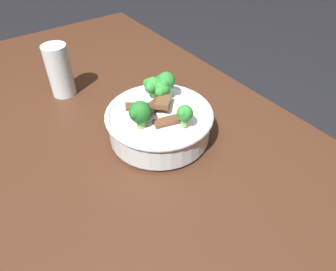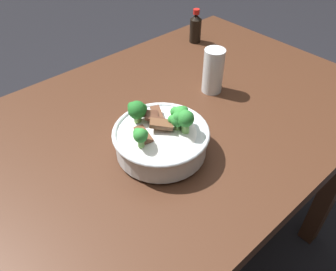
% 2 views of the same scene
% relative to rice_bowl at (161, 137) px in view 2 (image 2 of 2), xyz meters
% --- Properties ---
extents(ground, '(10.00, 10.00, 0.00)m').
position_rel_rice_bowl_xyz_m(ground, '(0.11, 0.09, -0.86)').
color(ground, black).
extents(dining_table, '(1.29, 0.83, 0.81)m').
position_rel_rice_bowl_xyz_m(dining_table, '(0.11, 0.09, -0.16)').
color(dining_table, '#472819').
rests_on(dining_table, ground).
extents(rice_bowl, '(0.23, 0.23, 0.13)m').
position_rel_rice_bowl_xyz_m(rice_bowl, '(0.00, 0.00, 0.00)').
color(rice_bowl, silver).
rests_on(rice_bowl, dining_table).
extents(drinking_glass, '(0.06, 0.06, 0.14)m').
position_rel_rice_bowl_xyz_m(drinking_glass, '(0.30, 0.11, 0.01)').
color(drinking_glass, white).
rests_on(drinking_glass, dining_table).
extents(soy_sauce_bottle, '(0.04, 0.04, 0.13)m').
position_rel_rice_bowl_xyz_m(soy_sauce_bottle, '(0.50, 0.38, 0.00)').
color(soy_sauce_bottle, black).
rests_on(soy_sauce_bottle, dining_table).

